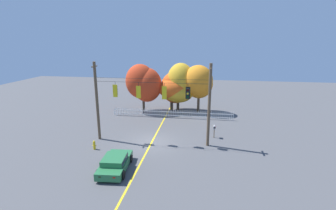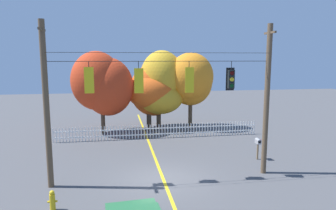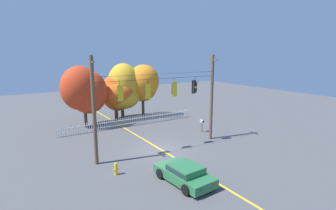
# 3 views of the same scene
# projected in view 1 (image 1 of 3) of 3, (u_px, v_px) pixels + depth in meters

# --- Properties ---
(ground) EXTENTS (80.00, 80.00, 0.00)m
(ground) POSITION_uv_depth(u_px,v_px,m) (152.00, 142.00, 24.06)
(ground) COLOR #4C4C4F
(lane_centerline_stripe) EXTENTS (0.16, 36.00, 0.01)m
(lane_centerline_stripe) POSITION_uv_depth(u_px,v_px,m) (152.00, 142.00, 24.06)
(lane_centerline_stripe) COLOR gold
(lane_centerline_stripe) RESTS_ON ground
(signal_support_span) EXTENTS (11.02, 1.10, 7.72)m
(signal_support_span) POSITION_uv_depth(u_px,v_px,m) (151.00, 103.00, 23.05)
(signal_support_span) COLOR brown
(signal_support_span) RESTS_ON ground
(traffic_signal_eastbound_side) EXTENTS (0.43, 0.38, 1.45)m
(traffic_signal_eastbound_side) POSITION_uv_depth(u_px,v_px,m) (116.00, 91.00, 23.25)
(traffic_signal_eastbound_side) COLOR black
(traffic_signal_southbound_primary) EXTENTS (0.43, 0.38, 1.49)m
(traffic_signal_southbound_primary) POSITION_uv_depth(u_px,v_px,m) (139.00, 92.00, 22.94)
(traffic_signal_southbound_primary) COLOR black
(traffic_signal_northbound_primary) EXTENTS (0.43, 0.38, 1.51)m
(traffic_signal_northbound_primary) POSITION_uv_depth(u_px,v_px,m) (164.00, 93.00, 22.59)
(traffic_signal_northbound_primary) COLOR black
(traffic_signal_northbound_secondary) EXTENTS (0.43, 0.38, 1.46)m
(traffic_signal_northbound_secondary) POSITION_uv_depth(u_px,v_px,m) (188.00, 93.00, 22.29)
(traffic_signal_northbound_secondary) COLOR black
(white_picket_fence) EXTENTS (15.41, 0.06, 1.07)m
(white_picket_fence) POSITION_uv_depth(u_px,v_px,m) (172.00, 114.00, 31.39)
(white_picket_fence) COLOR white
(white_picket_fence) RESTS_ON ground
(autumn_maple_near_fence) EXTENTS (4.89, 3.85, 6.58)m
(autumn_maple_near_fence) POSITION_uv_depth(u_px,v_px,m) (144.00, 83.00, 33.34)
(autumn_maple_near_fence) COLOR #473828
(autumn_maple_near_fence) RESTS_ON ground
(autumn_maple_mid) EXTENTS (4.32, 4.00, 5.55)m
(autumn_maple_mid) POSITION_uv_depth(u_px,v_px,m) (175.00, 88.00, 33.86)
(autumn_maple_mid) COLOR #473828
(autumn_maple_mid) RESTS_ON ground
(autumn_oak_far_east) EXTENTS (4.12, 3.98, 6.69)m
(autumn_oak_far_east) POSITION_uv_depth(u_px,v_px,m) (179.00, 85.00, 33.83)
(autumn_oak_far_east) COLOR #473828
(autumn_oak_far_east) RESTS_ON ground
(autumn_maple_far_west) EXTENTS (3.91, 3.67, 6.50)m
(autumn_maple_far_west) POSITION_uv_depth(u_px,v_px,m) (198.00, 82.00, 32.95)
(autumn_maple_far_west) COLOR brown
(autumn_maple_far_west) RESTS_ON ground
(parked_car) EXTENTS (2.26, 4.22, 1.15)m
(parked_car) POSITION_uv_depth(u_px,v_px,m) (115.00, 163.00, 18.75)
(parked_car) COLOR #286B3D
(parked_car) RESTS_ON ground
(fire_hydrant) EXTENTS (0.38, 0.22, 0.83)m
(fire_hydrant) POSITION_uv_depth(u_px,v_px,m) (94.00, 145.00, 22.36)
(fire_hydrant) COLOR gold
(fire_hydrant) RESTS_ON ground
(roadside_mailbox) EXTENTS (0.25, 0.44, 1.29)m
(roadside_mailbox) POSITION_uv_depth(u_px,v_px,m) (214.00, 128.00, 24.90)
(roadside_mailbox) COLOR brown
(roadside_mailbox) RESTS_ON ground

